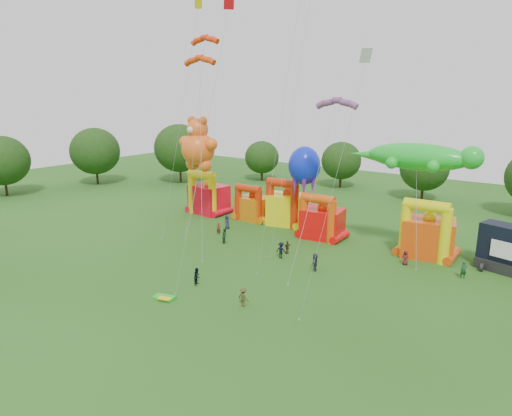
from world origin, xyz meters
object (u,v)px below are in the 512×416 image
Objects in this scene: octopus_kite at (304,173)px; spectator_0 at (227,222)px; gecko_kite at (417,181)px; bouncy_castle_2 at (286,207)px; spectator_4 at (287,247)px; bouncy_castle_0 at (208,197)px; teddy_bear_kite at (198,150)px.

octopus_kite is 12.67m from spectator_0.
gecko_kite reaches higher than octopus_kite.
octopus_kite reaches higher than bouncy_castle_2.
gecko_kite is (18.57, -3.20, 6.24)m from bouncy_castle_2.
spectator_4 is (2.47, -7.88, -7.33)m from octopus_kite.
spectator_0 is at bearing -31.84° from bouncy_castle_0.
bouncy_castle_0 is 32.55m from gecko_kite.
spectator_0 is (4.66, 0.42, -9.63)m from teddy_bear_kite.
gecko_kite reaches higher than bouncy_castle_0.
bouncy_castle_0 is 0.47× the size of gecko_kite.
octopus_kite is at bearing -30.24° from bouncy_castle_2.
bouncy_castle_0 is 21.75m from spectator_4.
octopus_kite is at bearing -138.09° from spectator_4.
bouncy_castle_0 is 13.43m from bouncy_castle_2.
gecko_kite is at bearing 23.82° from spectator_0.
bouncy_castle_0 is at bearing 177.47° from octopus_kite.
gecko_kite is (28.80, 3.64, -1.77)m from teddy_bear_kite.
bouncy_castle_2 is at bearing 149.76° from octopus_kite.
teddy_bear_kite reaches higher than gecko_kite.
gecko_kite reaches higher than spectator_4.
spectator_0 is 1.21× the size of spectator_4.
teddy_bear_kite is 1.30× the size of octopus_kite.
bouncy_castle_0 is at bearing -89.05° from spectator_4.
gecko_kite is 1.25× the size of octopus_kite.
octopus_kite reaches higher than bouncy_castle_0.
teddy_bear_kite is at bearing -172.80° from gecko_kite.
spectator_4 is (16.75, -3.41, -9.79)m from teddy_bear_kite.
bouncy_castle_2 is 19.85m from gecko_kite.
bouncy_castle_0 reaches higher than spectator_0.
octopus_kite is at bearing 39.09° from spectator_0.
octopus_kite is at bearing 17.41° from teddy_bear_kite.
bouncy_castle_2 is at bearing 65.32° from spectator_0.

